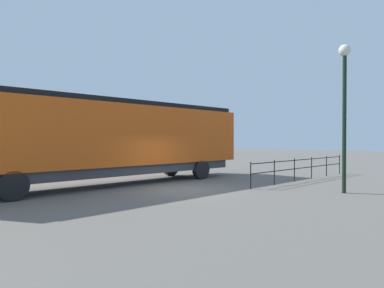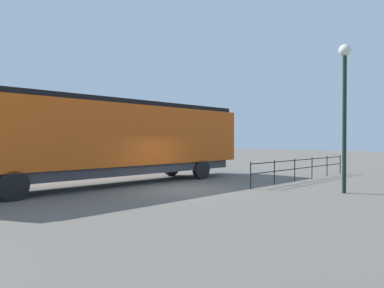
# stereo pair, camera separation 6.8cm
# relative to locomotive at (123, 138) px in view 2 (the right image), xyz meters

# --- Properties ---
(ground_plane) EXTENTS (120.00, 120.00, 0.00)m
(ground_plane) POSITION_rel_locomotive_xyz_m (3.49, 0.85, -2.31)
(ground_plane) COLOR #666059
(locomotive) EXTENTS (2.88, 15.27, 4.12)m
(locomotive) POSITION_rel_locomotive_xyz_m (0.00, 0.00, 0.00)
(locomotive) COLOR #D15114
(locomotive) RESTS_ON ground_plane
(lamp_post) EXTENTS (0.49, 0.49, 6.16)m
(lamp_post) POSITION_rel_locomotive_xyz_m (8.92, 4.96, 1.92)
(lamp_post) COLOR black
(lamp_post) RESTS_ON ground_plane
(platform_fence) EXTENTS (0.05, 9.86, 1.22)m
(platform_fence) POSITION_rel_locomotive_xyz_m (5.52, 8.04, -1.52)
(platform_fence) COLOR black
(platform_fence) RESTS_ON ground_plane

